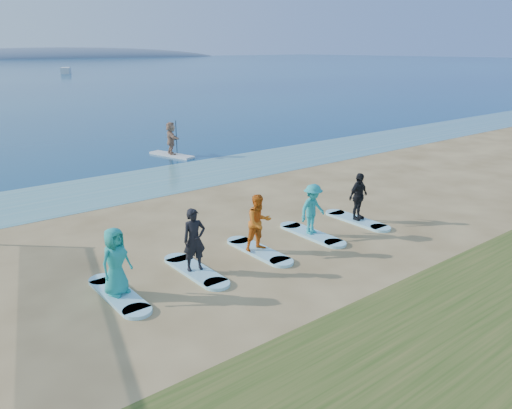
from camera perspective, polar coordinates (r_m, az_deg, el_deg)
ground at (r=14.67m, az=2.62°, el=-6.50°), size 600.00×600.00×0.00m
shallow_water at (r=23.16m, az=-14.73°, el=2.04°), size 600.00×600.00×0.00m
island_ridge at (r=327.03m, az=-20.85°, el=15.41°), size 220.00×56.00×18.00m
paddleboard at (r=29.16m, az=-9.60°, el=5.60°), size 1.46×3.08×0.12m
paddleboarder at (r=28.97m, az=-9.69°, el=7.49°), size 0.97×1.78×1.83m
boat_offshore_b at (r=129.93m, az=-20.88°, el=13.81°), size 4.01×5.94×1.38m
surfboard_0 at (r=13.16m, az=-15.43°, el=-9.92°), size 0.70×2.20×0.09m
student_0 at (r=12.77m, az=-15.76°, el=-6.28°), size 0.98×0.79×1.73m
surfboard_1 at (r=14.06m, az=-6.93°, el=-7.53°), size 0.70×2.20×0.09m
student_1 at (r=13.70m, az=-7.07°, el=-4.02°), size 0.71×0.54×1.76m
surfboard_2 at (r=15.25m, az=0.32°, el=-5.33°), size 0.70×2.20×0.09m
student_2 at (r=14.91m, az=0.33°, el=-2.09°), size 0.90×0.73×1.74m
surfboard_3 at (r=16.66m, az=6.39°, el=-3.41°), size 0.70×2.20×0.09m
student_3 at (r=16.36m, az=6.49°, el=-0.52°), size 1.14×0.73×1.68m
surfboard_4 at (r=18.24m, az=11.44°, el=-1.78°), size 0.70×2.20×0.09m
student_4 at (r=17.97m, az=11.61°, el=0.91°), size 1.03×0.51×1.70m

